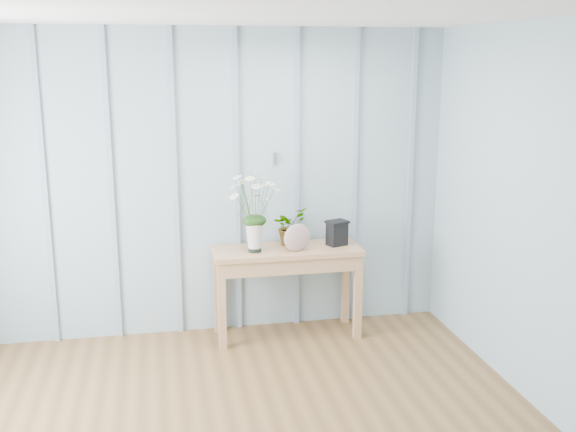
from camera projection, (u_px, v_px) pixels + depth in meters
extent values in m
cube|color=#94ACB8|center=(206.00, 185.00, 5.47)|extent=(4.00, 0.01, 2.50)
cube|color=white|center=(238.00, 4.00, 3.04)|extent=(4.00, 4.50, 0.01)
cube|color=#BABABF|center=(275.00, 159.00, 5.52)|extent=(0.03, 0.01, 0.10)
cube|color=#8394A8|center=(45.00, 191.00, 5.22)|extent=(0.04, 0.03, 2.50)
cube|color=#8394A8|center=(111.00, 188.00, 5.32)|extent=(0.04, 0.03, 2.50)
cube|color=#8394A8|center=(175.00, 186.00, 5.41)|extent=(0.04, 0.03, 2.50)
cube|color=#8394A8|center=(237.00, 184.00, 5.51)|extent=(0.04, 0.03, 2.50)
cube|color=#8394A8|center=(297.00, 182.00, 5.60)|extent=(0.04, 0.03, 2.50)
cube|color=#8394A8|center=(354.00, 180.00, 5.70)|extent=(0.04, 0.03, 2.50)
cube|color=#8394A8|center=(410.00, 178.00, 5.79)|extent=(0.04, 0.03, 2.50)
cube|color=#A97B52|center=(287.00, 251.00, 5.47)|extent=(1.20, 0.45, 0.04)
cube|color=#A97B52|center=(287.00, 260.00, 5.49)|extent=(1.13, 0.42, 0.12)
cube|color=#A97B52|center=(222.00, 307.00, 5.28)|extent=(0.06, 0.06, 0.71)
cube|color=#A97B52|center=(358.00, 297.00, 5.49)|extent=(0.06, 0.06, 0.71)
cube|color=#A97B52|center=(218.00, 291.00, 5.62)|extent=(0.06, 0.06, 0.71)
cube|color=#A97B52|center=(346.00, 283.00, 5.83)|extent=(0.06, 0.06, 0.71)
cylinder|color=black|center=(255.00, 248.00, 5.36)|extent=(0.10, 0.10, 0.07)
cone|color=beige|center=(255.00, 236.00, 5.34)|extent=(0.18, 0.18, 0.24)
ellipsoid|color=#14340E|center=(255.00, 221.00, 5.31)|extent=(0.19, 0.16, 0.10)
imported|color=#14340E|center=(290.00, 226.00, 5.55)|extent=(0.37, 0.36, 0.31)
ellipsoid|color=#804552|center=(297.00, 238.00, 5.35)|extent=(0.23, 0.11, 0.23)
cube|color=black|center=(337.00, 234.00, 5.53)|extent=(0.18, 0.16, 0.19)
cube|color=black|center=(337.00, 222.00, 5.51)|extent=(0.20, 0.18, 0.02)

